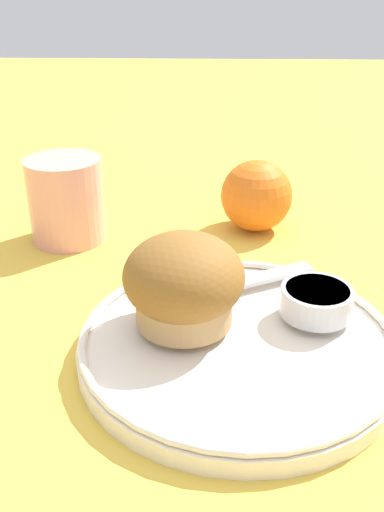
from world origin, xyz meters
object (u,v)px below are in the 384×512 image
at_px(muffin, 184,281).
at_px(juice_glass, 66,200).
at_px(butter_knife, 233,285).
at_px(orange_fruit, 256,196).

xyz_separation_m(muffin, juice_glass, (-0.13, 0.18, -0.01)).
height_order(muffin, juice_glass, muffin).
distance_m(muffin, juice_glass, 0.22).
xyz_separation_m(muffin, butter_knife, (0.04, 0.05, -0.03)).
xyz_separation_m(muffin, orange_fruit, (0.07, 0.21, -0.01)).
bearing_deg(butter_knife, juice_glass, 115.59).
relative_size(muffin, juice_glass, 1.02).
relative_size(butter_knife, juice_glass, 1.65).
relative_size(butter_knife, orange_fruit, 1.86).
height_order(muffin, butter_knife, muffin).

